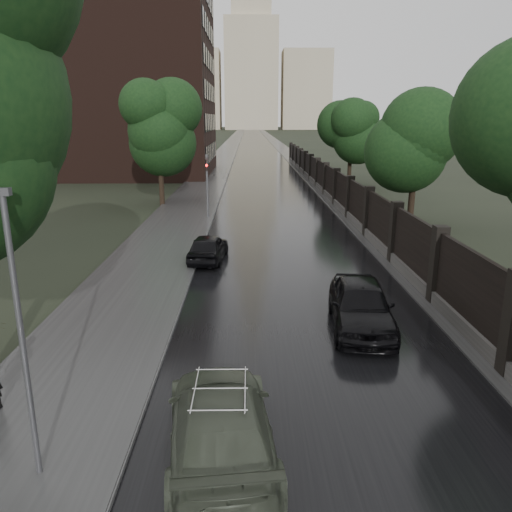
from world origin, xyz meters
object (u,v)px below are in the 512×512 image
object	(u,v)px
tree_right_c	(351,132)
volga_sedan	(221,424)
hatchback_left	(208,247)
car_right_near	(361,305)
lamp_post	(22,339)
tree_right_b	(416,140)
tree_left_far	(159,131)
traffic_light	(207,181)

from	to	relation	value
tree_right_c	volga_sedan	bearing A→B (deg)	-104.43
hatchback_left	tree_right_c	bearing A→B (deg)	-108.61
car_right_near	hatchback_left	bearing A→B (deg)	130.03
lamp_post	tree_right_b	bearing A→B (deg)	57.82
tree_right_b	hatchback_left	distance (m)	13.57
tree_right_c	hatchback_left	world-z (taller)	tree_right_c
tree_left_far	lamp_post	size ratio (longest dim) A/B	1.45
tree_left_far	tree_right_c	distance (m)	18.45
traffic_light	hatchback_left	xyz separation A→B (m)	(0.77, -9.61, -1.78)
car_right_near	volga_sedan	bearing A→B (deg)	-117.88
lamp_post	car_right_near	bearing A→B (deg)	42.64
lamp_post	volga_sedan	xyz separation A→B (m)	(3.14, 0.57, -1.99)
hatchback_left	car_right_near	distance (m)	9.04
tree_left_far	volga_sedan	bearing A→B (deg)	-78.39
lamp_post	tree_right_c	bearing A→B (deg)	71.48
car_right_near	traffic_light	bearing A→B (deg)	114.52
tree_right_c	volga_sedan	distance (m)	39.40
lamp_post	volga_sedan	distance (m)	3.76
tree_right_b	car_right_near	world-z (taller)	tree_right_b
tree_right_b	lamp_post	world-z (taller)	tree_right_b
tree_left_far	volga_sedan	world-z (taller)	tree_left_far
tree_right_b	traffic_light	distance (m)	12.44
lamp_post	traffic_light	xyz separation A→B (m)	(1.10, 23.49, -0.27)
traffic_light	car_right_near	bearing A→B (deg)	-70.91
tree_left_far	volga_sedan	distance (m)	28.88
tree_right_c	hatchback_left	bearing A→B (deg)	-114.15
tree_left_far	traffic_light	bearing A→B (deg)	-53.53
volga_sedan	lamp_post	bearing A→B (deg)	4.27
hatchback_left	car_right_near	world-z (taller)	car_right_near
tree_right_b	car_right_near	bearing A→B (deg)	-112.77
tree_left_far	tree_right_b	bearing A→B (deg)	-27.30
traffic_light	volga_sedan	size ratio (longest dim) A/B	0.85
traffic_light	hatchback_left	world-z (taller)	traffic_light
tree_right_c	lamp_post	distance (m)	40.67
lamp_post	volga_sedan	bearing A→B (deg)	10.25
tree_left_far	car_right_near	size ratio (longest dim) A/B	1.69
lamp_post	volga_sedan	world-z (taller)	lamp_post
traffic_light	tree_right_c	bearing A→B (deg)	51.82
tree_left_far	hatchback_left	size ratio (longest dim) A/B	2.05
tree_right_b	car_right_near	distance (m)	15.81
tree_left_far	tree_right_c	xyz separation A→B (m)	(15.50, 10.00, -0.29)
volga_sedan	car_right_near	distance (m)	7.03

